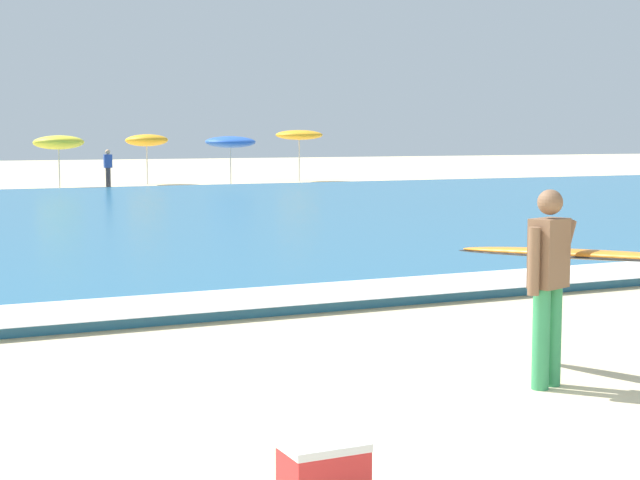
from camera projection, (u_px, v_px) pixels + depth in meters
ground_plane at (395, 438)px, 7.31m from camera, size 160.00×160.00×0.00m
sea at (9, 222)px, 24.29m from camera, size 120.00×28.00×0.14m
surf_foam at (173, 304)px, 12.23m from camera, size 120.00×1.51×0.01m
surfer_with_board at (563, 268)px, 8.82m from camera, size 1.30×2.61×1.73m
beach_umbrella_3 at (59, 142)px, 39.96m from camera, size 2.00×2.03×2.20m
beach_umbrella_4 at (147, 140)px, 43.71m from camera, size 1.85×1.87×2.22m
beach_umbrella_5 at (230, 142)px, 43.71m from camera, size 2.20×2.21×2.12m
beach_umbrella_6 at (299, 135)px, 46.55m from camera, size 2.18×2.19×2.39m
beachgoer_near_row_left at (108, 168)px, 40.55m from camera, size 0.32×0.20×1.58m
cooler_box at (323, 471)px, 6.03m from camera, size 0.49×0.35×0.37m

